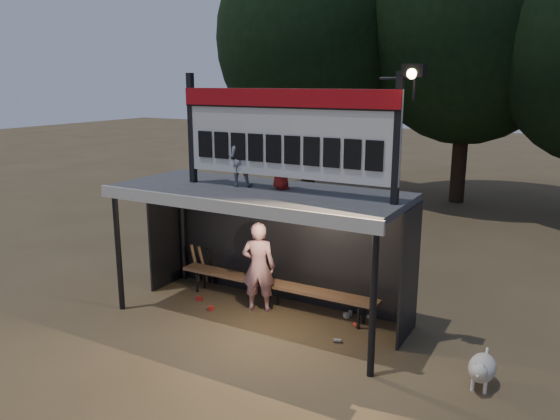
# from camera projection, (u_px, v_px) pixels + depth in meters

# --- Properties ---
(ground) EXTENTS (80.00, 80.00, 0.00)m
(ground) POSITION_uv_depth(u_px,v_px,m) (259.00, 317.00, 9.66)
(ground) COLOR #4E3D27
(ground) RESTS_ON ground
(player) EXTENTS (0.71, 0.59, 1.66)m
(player) POSITION_uv_depth(u_px,v_px,m) (258.00, 267.00, 9.80)
(player) COLOR white
(player) RESTS_ON ground
(child_a) EXTENTS (0.57, 0.51, 0.97)m
(child_a) POSITION_uv_depth(u_px,v_px,m) (240.00, 158.00, 9.29)
(child_a) COLOR gray
(child_a) RESTS_ON dugout_shelter
(child_b) EXTENTS (0.49, 0.47, 0.84)m
(child_b) POSITION_uv_depth(u_px,v_px,m) (281.00, 164.00, 9.05)
(child_b) COLOR maroon
(child_b) RESTS_ON dugout_shelter
(dugout_shelter) EXTENTS (5.10, 2.08, 2.32)m
(dugout_shelter) POSITION_uv_depth(u_px,v_px,m) (266.00, 214.00, 9.44)
(dugout_shelter) COLOR #3E3E41
(dugout_shelter) RESTS_ON ground
(scoreboard_assembly) EXTENTS (4.10, 0.27, 1.99)m
(scoreboard_assembly) POSITION_uv_depth(u_px,v_px,m) (287.00, 130.00, 8.62)
(scoreboard_assembly) COLOR black
(scoreboard_assembly) RESTS_ON dugout_shelter
(bench) EXTENTS (4.00, 0.35, 0.48)m
(bench) POSITION_uv_depth(u_px,v_px,m) (275.00, 285.00, 10.03)
(bench) COLOR brown
(bench) RESTS_ON ground
(tree_left) EXTENTS (6.46, 6.46, 9.27)m
(tree_left) POSITION_uv_depth(u_px,v_px,m) (310.00, 38.00, 18.78)
(tree_left) COLOR black
(tree_left) RESTS_ON ground
(tree_mid) EXTENTS (7.22, 7.22, 10.36)m
(tree_mid) POSITION_uv_depth(u_px,v_px,m) (470.00, 14.00, 17.53)
(tree_mid) COLOR black
(tree_mid) RESTS_ON ground
(dog) EXTENTS (0.36, 0.81, 0.49)m
(dog) POSITION_uv_depth(u_px,v_px,m) (482.00, 368.00, 7.40)
(dog) COLOR beige
(dog) RESTS_ON ground
(bats) EXTENTS (0.47, 0.33, 0.84)m
(bats) POSITION_uv_depth(u_px,v_px,m) (203.00, 265.00, 11.13)
(bats) COLOR #A47F4C
(bats) RESTS_ON ground
(litter) EXTENTS (3.26, 1.19, 0.08)m
(litter) POSITION_uv_depth(u_px,v_px,m) (306.00, 316.00, 9.63)
(litter) COLOR red
(litter) RESTS_ON ground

